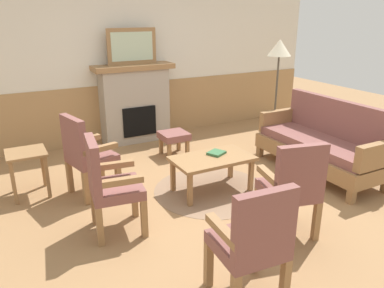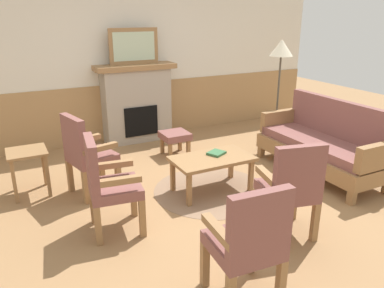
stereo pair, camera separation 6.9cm
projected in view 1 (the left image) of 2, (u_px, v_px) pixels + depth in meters
The scene contains 15 objects.
ground_plane at pixel (206, 196), 4.51m from camera, with size 14.00×14.00×0.00m, color #997047.
wall_back at pixel (128, 61), 6.24m from camera, with size 7.20×0.14×2.70m.
fireplace at pixel (135, 103), 6.25m from camera, with size 1.30×0.44×1.28m.
framed_picture at pixel (132, 46), 5.95m from camera, with size 0.80×0.04×0.56m.
couch at pixel (321, 144), 5.08m from camera, with size 0.70×1.80×0.98m.
coffee_table at pixel (212, 161), 4.53m from camera, with size 0.96×0.56×0.44m.
round_rug at pixel (212, 190), 4.66m from camera, with size 1.42×1.42×0.01m, color #896B51.
book_on_table at pixel (216, 153), 4.60m from camera, with size 0.19×0.17×0.03m, color #33663D.
footstool at pixel (174, 137), 5.72m from camera, with size 0.40×0.40×0.36m.
armchair_near_fireplace at pixel (109, 182), 3.62m from camera, with size 0.54×0.54×0.98m.
armchair_by_window_left at pixel (86, 152), 4.38m from camera, with size 0.58×0.58×0.98m.
armchair_front_left at pixel (253, 239), 2.71m from camera, with size 0.51×0.51×0.98m.
armchair_front_center at pixel (292, 185), 3.56m from camera, with size 0.58×0.58×0.98m.
side_table at pixel (27, 161), 4.41m from camera, with size 0.44×0.44×0.55m.
floor_lamp_by_couch at pixel (279, 54), 5.84m from camera, with size 0.36×0.36×1.68m.
Camera 1 is at (-2.06, -3.49, 2.08)m, focal length 35.44 mm.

